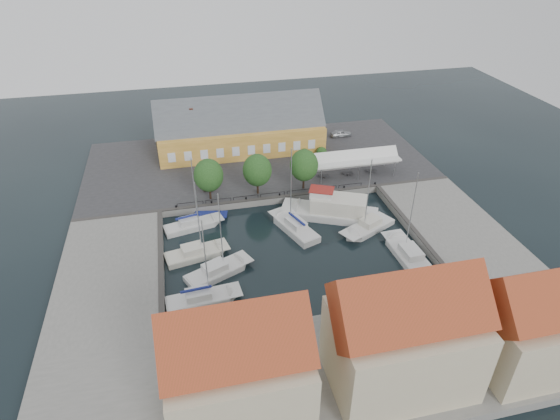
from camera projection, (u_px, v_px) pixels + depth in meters
name	position (u px, v px, depth m)	size (l,w,h in m)	color
ground	(290.00, 244.00, 60.43)	(140.00, 140.00, 0.00)	black
north_quay	(258.00, 163.00, 79.12)	(56.00, 26.00, 1.00)	#2D2D30
west_quay	(111.00, 275.00, 54.37)	(12.00, 24.00, 1.00)	slate
east_quay	(453.00, 228.00, 62.66)	(12.00, 24.00, 1.00)	slate
south_bank	(346.00, 372.00, 42.84)	(56.00, 14.00, 1.00)	slate
quay_edge_fittings	(282.00, 217.00, 63.78)	(56.00, 24.72, 0.40)	#383533
warehouse	(237.00, 130.00, 80.96)	(28.56, 14.00, 9.55)	#BA882D
tent_canopy	(355.00, 159.00, 73.05)	(14.00, 4.00, 2.83)	silver
quay_trees	(257.00, 170.00, 67.34)	(18.20, 4.20, 6.30)	black
car_silver	(341.00, 133.00, 86.92)	(1.56, 3.89, 1.32)	#A0A3A7
car_red	(210.00, 181.00, 71.08)	(1.50, 4.29, 1.41)	#531B13
center_sailboat	(294.00, 228.00, 62.82)	(5.57, 9.23, 12.35)	silver
trawler	(333.00, 210.00, 65.39)	(13.86, 9.26, 5.00)	silver
east_boat_b	(368.00, 228.00, 63.05)	(8.59, 6.11, 11.38)	silver
east_boat_c	(408.00, 256.00, 57.87)	(3.33, 9.63, 11.97)	silver
west_boat_a	(192.00, 226.00, 63.43)	(8.38, 4.01, 10.85)	silver
west_boat_b	(196.00, 255.00, 58.11)	(8.30, 4.24, 10.95)	beige
west_boat_c	(218.00, 272.00, 55.23)	(8.62, 5.87, 11.30)	silver
west_boat_d	(202.00, 300.00, 51.23)	(8.57, 3.23, 11.22)	silver
launch_sw	(212.00, 323.00, 48.59)	(4.98, 4.25, 0.98)	silver
launch_nw	(210.00, 217.00, 65.72)	(4.85, 2.73, 0.88)	navy
townhouses	(382.00, 347.00, 38.52)	(36.30, 8.50, 12.00)	#C3B896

